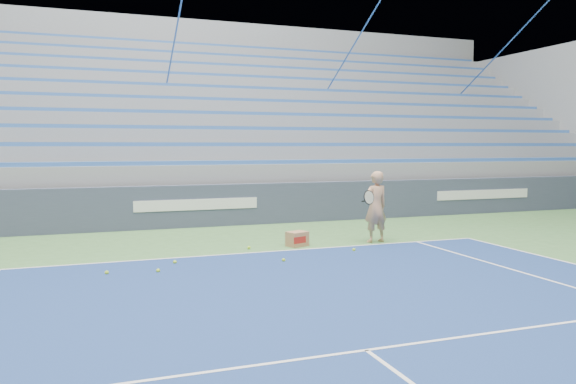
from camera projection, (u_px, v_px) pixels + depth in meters
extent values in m
cube|color=white|center=(234.00, 254.00, 10.93)|extent=(10.97, 0.05, 0.00)
cube|color=white|center=(366.00, 350.00, 5.78)|extent=(8.23, 0.05, 0.00)
cube|color=#384056|center=(196.00, 206.00, 14.63)|extent=(30.00, 0.30, 1.10)
cube|color=white|center=(197.00, 205.00, 14.48)|extent=(3.20, 0.02, 0.28)
cube|color=white|center=(484.00, 194.00, 17.51)|extent=(3.40, 0.02, 0.28)
cube|color=gray|center=(171.00, 192.00, 18.90)|extent=(30.00, 8.50, 1.10)
cube|color=gray|center=(171.00, 169.00, 18.83)|extent=(30.00, 8.50, 0.50)
cube|color=#3161B3|center=(191.00, 163.00, 15.17)|extent=(29.60, 0.42, 0.11)
cube|color=gray|center=(169.00, 153.00, 19.19)|extent=(30.00, 7.65, 0.50)
cube|color=#3161B3|center=(185.00, 144.00, 15.93)|extent=(29.60, 0.42, 0.11)
cube|color=gray|center=(167.00, 139.00, 19.55)|extent=(30.00, 6.80, 0.50)
cube|color=#3161B3|center=(180.00, 128.00, 16.69)|extent=(29.60, 0.42, 0.11)
cube|color=gray|center=(165.00, 125.00, 19.91)|extent=(30.00, 5.95, 0.50)
cube|color=#3161B3|center=(176.00, 112.00, 17.44)|extent=(29.60, 0.42, 0.11)
cube|color=gray|center=(163.00, 111.00, 20.26)|extent=(30.00, 5.10, 0.50)
cube|color=#3161B3|center=(172.00, 98.00, 18.20)|extent=(29.60, 0.42, 0.11)
cube|color=gray|center=(161.00, 98.00, 20.62)|extent=(30.00, 4.25, 0.50)
cube|color=#3161B3|center=(168.00, 85.00, 18.95)|extent=(29.60, 0.42, 0.11)
cube|color=gray|center=(160.00, 86.00, 20.98)|extent=(30.00, 3.40, 0.50)
cube|color=#3161B3|center=(164.00, 73.00, 19.71)|extent=(29.60, 0.42, 0.11)
cube|color=gray|center=(158.00, 74.00, 21.33)|extent=(30.00, 2.55, 0.50)
cube|color=#3161B3|center=(161.00, 62.00, 20.47)|extent=(29.60, 0.42, 0.11)
cube|color=gray|center=(157.00, 62.00, 21.69)|extent=(30.00, 1.70, 0.50)
cube|color=#3161B3|center=(158.00, 52.00, 21.22)|extent=(29.60, 0.42, 0.11)
cube|color=gray|center=(155.00, 51.00, 22.05)|extent=(30.00, 0.85, 0.50)
cube|color=#3161B3|center=(155.00, 42.00, 21.98)|extent=(29.60, 0.42, 0.11)
cube|color=gray|center=(531.00, 124.00, 23.80)|extent=(0.30, 8.80, 6.10)
cube|color=gray|center=(154.00, 108.00, 22.91)|extent=(31.00, 0.40, 7.30)
cylinder|color=#305EA9|center=(169.00, 71.00, 18.57)|extent=(0.05, 8.53, 5.04)
cylinder|color=#305EA9|center=(334.00, 78.00, 20.59)|extent=(0.05, 8.53, 5.04)
cylinder|color=#305EA9|center=(470.00, 84.00, 22.61)|extent=(0.05, 8.53, 5.04)
imported|color=tan|center=(376.00, 207.00, 12.27)|extent=(0.61, 0.44, 1.57)
cylinder|color=black|center=(367.00, 201.00, 11.91)|extent=(0.12, 0.27, 0.08)
cylinder|color=beige|center=(369.00, 197.00, 11.60)|extent=(0.29, 0.16, 0.28)
torus|color=black|center=(369.00, 197.00, 11.60)|extent=(0.31, 0.18, 0.30)
cube|color=#A57350|center=(297.00, 239.00, 11.84)|extent=(0.50, 0.44, 0.31)
cube|color=#B21E19|center=(300.00, 240.00, 11.69)|extent=(0.31, 0.13, 0.14)
sphere|color=#C2EF31|center=(175.00, 262.00, 10.06)|extent=(0.07, 0.07, 0.07)
sphere|color=#C2EF31|center=(107.00, 273.00, 9.22)|extent=(0.07, 0.07, 0.07)
sphere|color=#C2EF31|center=(354.00, 250.00, 11.25)|extent=(0.07, 0.07, 0.07)
sphere|color=#C2EF31|center=(158.00, 271.00, 9.37)|extent=(0.07, 0.07, 0.07)
sphere|color=#C2EF31|center=(284.00, 260.00, 10.24)|extent=(0.07, 0.07, 0.07)
sphere|color=#C2EF31|center=(249.00, 248.00, 11.49)|extent=(0.07, 0.07, 0.07)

